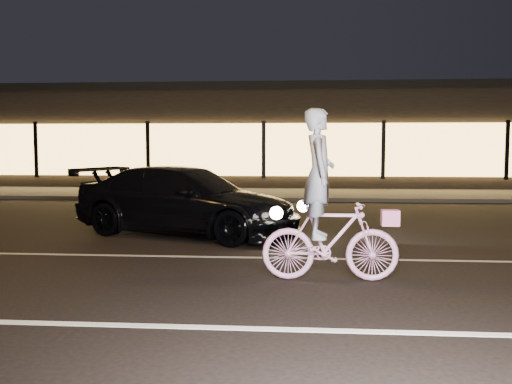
{
  "coord_description": "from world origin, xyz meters",
  "views": [
    {
      "loc": [
        1.47,
        -6.92,
        1.8
      ],
      "look_at": [
        0.86,
        0.6,
        1.17
      ],
      "focal_mm": 40.0,
      "sensor_mm": 36.0,
      "label": 1
    }
  ],
  "objects": [
    {
      "name": "cyclist",
      "position": [
        1.8,
        0.57,
        0.81
      ],
      "size": [
        1.8,
        0.62,
        2.27
      ],
      "rotation": [
        0.0,
        0.0,
        1.57
      ],
      "color": "#EE4CAB",
      "rests_on": "ground"
    },
    {
      "name": "lane_stripe_far",
      "position": [
        0.0,
        2.0,
        0.0
      ],
      "size": [
        60.0,
        0.1,
        0.01
      ],
      "primitive_type": "cube",
      "color": "gray",
      "rests_on": "ground"
    },
    {
      "name": "lane_stripe_near",
      "position": [
        0.0,
        -1.5,
        0.0
      ],
      "size": [
        60.0,
        0.12,
        0.01
      ],
      "primitive_type": "cube",
      "color": "silver",
      "rests_on": "ground"
    },
    {
      "name": "sidewalk",
      "position": [
        0.0,
        13.0,
        0.06
      ],
      "size": [
        30.0,
        4.0,
        0.12
      ],
      "primitive_type": "cube",
      "color": "#383533",
      "rests_on": "ground"
    },
    {
      "name": "ground",
      "position": [
        0.0,
        0.0,
        0.0
      ],
      "size": [
        90.0,
        90.0,
        0.0
      ],
      "primitive_type": "plane",
      "color": "black",
      "rests_on": "ground"
    },
    {
      "name": "sedan",
      "position": [
        -0.82,
        4.21,
        0.68
      ],
      "size": [
        5.06,
        3.49,
        1.36
      ],
      "rotation": [
        0.0,
        0.0,
        1.2
      ],
      "color": "black",
      "rests_on": "ground"
    },
    {
      "name": "storefront",
      "position": [
        0.0,
        18.97,
        2.15
      ],
      "size": [
        25.4,
        8.42,
        4.2
      ],
      "color": "black",
      "rests_on": "ground"
    }
  ]
}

